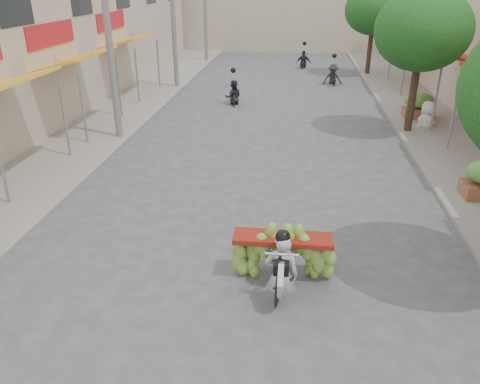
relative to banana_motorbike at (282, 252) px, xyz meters
name	(u,v)px	position (x,y,z in m)	size (l,w,h in m)	color
sidewalk_left	(108,115)	(-7.91, 11.41, -0.66)	(4.00, 60.00, 0.12)	gray
sidewalk_right	(443,126)	(6.09, 11.41, -0.66)	(4.00, 60.00, 0.12)	gray
far_building	(287,4)	(-0.91, 34.41, 2.78)	(20.00, 6.00, 7.00)	#C0AD97
utility_pole_mid	(107,25)	(-6.31, 8.41, 3.30)	(0.60, 0.24, 8.00)	slate
utility_pole_far	(173,9)	(-6.31, 17.41, 3.30)	(0.60, 0.24, 8.00)	slate
utility_pole_back	(205,1)	(-6.31, 26.41, 3.30)	(0.60, 0.24, 8.00)	slate
street_tree_mid	(423,30)	(4.49, 10.41, 3.06)	(3.40, 3.40, 5.25)	#3A2719
street_tree_far	(374,10)	(4.49, 22.41, 3.06)	(3.40, 3.40, 5.25)	#3A2719
produce_crate_far	(419,103)	(5.29, 12.41, -0.01)	(1.20, 0.88, 1.16)	brown
banana_motorbike	(282,252)	(0.00, 0.00, 0.00)	(2.20, 1.93, 2.19)	black
pedestrian	(430,101)	(5.37, 11.16, 0.37)	(1.11, 0.95, 1.94)	white
bg_motorbike_a	(233,88)	(-2.79, 14.24, 0.04)	(0.86, 1.56, 1.95)	black
bg_motorbike_b	(333,69)	(2.19, 19.35, 0.13)	(1.12, 1.71, 1.95)	black
bg_motorbike_c	(304,56)	(0.60, 24.55, 0.07)	(1.03, 1.67, 1.95)	black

